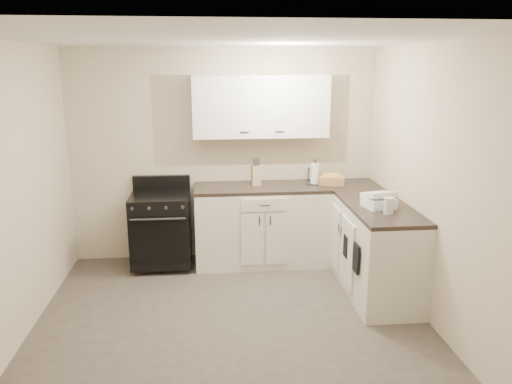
{
  "coord_description": "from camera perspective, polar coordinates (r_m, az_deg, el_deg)",
  "views": [
    {
      "loc": [
        -0.18,
        -4.07,
        2.3
      ],
      "look_at": [
        0.29,
        0.85,
        1.04
      ],
      "focal_mm": 35.0,
      "sensor_mm": 36.0,
      "label": 1
    }
  ],
  "objects": [
    {
      "name": "glass_jar",
      "position": [
        4.84,
        14.93,
        -1.52
      ],
      "size": [
        0.11,
        0.11,
        0.16
      ],
      "primitive_type": "cylinder",
      "rotation": [
        0.0,
        0.0,
        -0.14
      ],
      "color": "silver",
      "rests_on": "countertop_right"
    },
    {
      "name": "countertop_grill",
      "position": [
        5.04,
        13.86,
        -1.18
      ],
      "size": [
        0.32,
        0.31,
        0.1
      ],
      "primitive_type": "cube",
      "rotation": [
        0.0,
        0.0,
        0.23
      ],
      "color": "white",
      "rests_on": "countertop_right"
    },
    {
      "name": "wall_front",
      "position": [
        2.51,
        -0.87,
        -10.41
      ],
      "size": [
        3.6,
        0.0,
        3.6
      ],
      "primitive_type": "plane",
      "rotation": [
        -1.57,
        0.0,
        0.0
      ],
      "color": "beige",
      "rests_on": "ground"
    },
    {
      "name": "base_cabinets_back",
      "position": [
        5.9,
        0.67,
        -3.94
      ],
      "size": [
        1.55,
        0.6,
        0.9
      ],
      "primitive_type": "cube",
      "color": "silver",
      "rests_on": "floor"
    },
    {
      "name": "picture_frame",
      "position": [
        6.1,
        6.48,
        2.06
      ],
      "size": [
        0.12,
        0.08,
        0.15
      ],
      "primitive_type": "cube",
      "rotation": [
        -0.14,
        0.0,
        -0.37
      ],
      "color": "black",
      "rests_on": "countertop_back"
    },
    {
      "name": "wall_back",
      "position": [
        5.97,
        -3.69,
        4.17
      ],
      "size": [
        3.6,
        0.0,
        3.6
      ],
      "primitive_type": "plane",
      "rotation": [
        1.57,
        0.0,
        0.0
      ],
      "color": "beige",
      "rests_on": "ground"
    },
    {
      "name": "base_cabinets_right",
      "position": [
        5.52,
        12.63,
        -5.61
      ],
      "size": [
        0.6,
        1.9,
        0.9
      ],
      "primitive_type": "cube",
      "color": "silver",
      "rests_on": "floor"
    },
    {
      "name": "wall_left",
      "position": [
        4.51,
        -26.39,
        -0.67
      ],
      "size": [
        0.0,
        3.6,
        3.6
      ],
      "primitive_type": "plane",
      "rotation": [
        1.57,
        0.0,
        1.57
      ],
      "color": "beige",
      "rests_on": "ground"
    },
    {
      "name": "oven_mitt_far",
      "position": [
        5.15,
        10.21,
        -6.11
      ],
      "size": [
        0.02,
        0.13,
        0.22
      ],
      "primitive_type": "cube",
      "color": "black",
      "rests_on": "base_cabinets_right"
    },
    {
      "name": "floor",
      "position": [
        4.68,
        -2.67,
        -15.12
      ],
      "size": [
        3.6,
        3.6,
        0.0
      ],
      "primitive_type": "plane",
      "color": "#473F38",
      "rests_on": "ground"
    },
    {
      "name": "paper_towel",
      "position": [
        5.89,
        6.74,
        2.09
      ],
      "size": [
        0.12,
        0.12,
        0.24
      ],
      "primitive_type": "cylinder",
      "rotation": [
        0.0,
        0.0,
        -0.27
      ],
      "color": "white",
      "rests_on": "countertop_back"
    },
    {
      "name": "wall_right",
      "position": [
        4.65,
        19.89,
        0.41
      ],
      "size": [
        0.0,
        3.6,
        3.6
      ],
      "primitive_type": "plane",
      "rotation": [
        1.57,
        0.0,
        -1.57
      ],
      "color": "beige",
      "rests_on": "ground"
    },
    {
      "name": "upper_cabinets",
      "position": [
        5.77,
        0.54,
        9.76
      ],
      "size": [
        1.55,
        0.3,
        0.7
      ],
      "primitive_type": "cube",
      "color": "white",
      "rests_on": "wall_back"
    },
    {
      "name": "wicker_basket",
      "position": [
        5.9,
        8.66,
        1.33
      ],
      "size": [
        0.33,
        0.27,
        0.1
      ],
      "primitive_type": "cube",
      "rotation": [
        0.0,
        0.0,
        -0.28
      ],
      "color": "tan",
      "rests_on": "countertop_right"
    },
    {
      "name": "oven_mitt_near",
      "position": [
        4.82,
        11.38,
        -7.43
      ],
      "size": [
        0.02,
        0.16,
        0.28
      ],
      "primitive_type": "cube",
      "color": "black",
      "rests_on": "base_cabinets_right"
    },
    {
      "name": "countertop_back",
      "position": [
        5.77,
        0.68,
        0.5
      ],
      "size": [
        1.55,
        0.6,
        0.04
      ],
      "primitive_type": "cube",
      "color": "black",
      "rests_on": "base_cabinets_back"
    },
    {
      "name": "countertop_right",
      "position": [
        5.38,
        12.9,
        -0.9
      ],
      "size": [
        0.6,
        1.9,
        0.04
      ],
      "primitive_type": "cube",
      "color": "black",
      "rests_on": "base_cabinets_right"
    },
    {
      "name": "stove",
      "position": [
        5.87,
        -10.77,
        -4.2
      ],
      "size": [
        0.67,
        0.57,
        0.81
      ],
      "primitive_type": "cube",
      "color": "black",
      "rests_on": "floor"
    },
    {
      "name": "ceiling",
      "position": [
        4.08,
        -3.09,
        17.12
      ],
      "size": [
        3.6,
        3.6,
        0.0
      ],
      "primitive_type": "plane",
      "color": "white",
      "rests_on": "wall_back"
    },
    {
      "name": "knife_block",
      "position": [
        5.79,
        0.0,
        1.89
      ],
      "size": [
        0.12,
        0.11,
        0.23
      ],
      "primitive_type": "cube",
      "rotation": [
        0.0,
        0.0,
        0.19
      ],
      "color": "tan",
      "rests_on": "countertop_back"
    }
  ]
}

